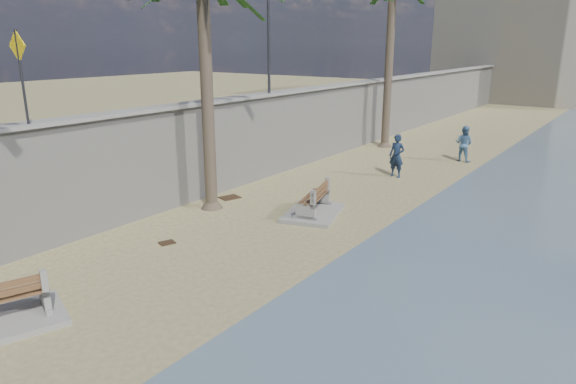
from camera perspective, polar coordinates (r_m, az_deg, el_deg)
The scene contains 12 objects.
ground_plane at distance 11.57m, azimuth -19.24°, elevation -14.15°, with size 140.00×140.00×0.00m, color tan.
seawall at distance 29.14m, azimuth 7.59°, elevation 8.41°, with size 0.45×70.00×3.50m, color gray.
wall_cap at distance 28.96m, azimuth 7.72°, elevation 11.94°, with size 0.80×70.00×0.12m, color gray.
end_building at distance 58.39m, azimuth 26.61°, elevation 15.97°, with size 18.00×12.00×14.00m, color #B7AA93.
bench_far at distance 17.49m, azimuth 2.84°, elevation -1.13°, with size 2.31×2.83×1.03m.
pedestrian_sign at distance 15.17m, azimuth -27.63°, elevation 12.50°, with size 0.78×0.07×2.40m.
streetlight at distance 22.12m, azimuth -2.19°, elevation 18.78°, with size 0.28×0.28×5.12m.
person_a at distance 22.78m, azimuth 12.00°, elevation 4.29°, with size 0.78×0.53×2.16m, color #15233C.
person_b at distance 26.78m, azimuth 18.97°, elevation 5.31°, with size 0.95×0.73×1.96m, color #466D92.
debris_b at distance 13.80m, azimuth -26.42°, elevation -9.79°, with size 0.60×0.48×0.03m, color #382616.
debris_c at distance 19.61m, azimuth -6.49°, elevation -0.61°, with size 0.73×0.58×0.03m, color #382616.
debris_d at distance 15.58m, azimuth -13.29°, elevation -5.50°, with size 0.44×0.35×0.03m, color #382616.
Camera 1 is at (8.48, -5.43, 5.69)m, focal length 32.00 mm.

